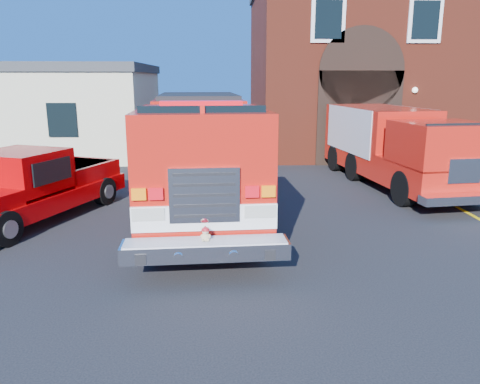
{
  "coord_description": "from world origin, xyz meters",
  "views": [
    {
      "loc": [
        -0.4,
        -10.93,
        3.66
      ],
      "look_at": [
        0.0,
        -1.2,
        1.3
      ],
      "focal_mm": 35.0,
      "sensor_mm": 36.0,
      "label": 1
    }
  ],
  "objects_px": {
    "fire_station": "(400,67)",
    "side_building": "(48,109)",
    "secondary_truck": "(395,144)",
    "pickup_truck": "(31,187)",
    "fire_engine": "(200,151)"
  },
  "relations": [
    {
      "from": "side_building",
      "to": "fire_station",
      "type": "bearing_deg",
      "value": 3.14
    },
    {
      "from": "fire_engine",
      "to": "secondary_truck",
      "type": "xyz_separation_m",
      "value": [
        6.66,
        2.73,
        -0.22
      ]
    },
    {
      "from": "fire_engine",
      "to": "pickup_truck",
      "type": "bearing_deg",
      "value": -166.4
    },
    {
      "from": "side_building",
      "to": "fire_engine",
      "type": "xyz_separation_m",
      "value": [
        8.01,
        -10.65,
        -0.54
      ]
    },
    {
      "from": "pickup_truck",
      "to": "secondary_truck",
      "type": "xyz_separation_m",
      "value": [
        11.08,
        3.8,
        0.54
      ]
    },
    {
      "from": "side_building",
      "to": "pickup_truck",
      "type": "distance_m",
      "value": 12.33
    },
    {
      "from": "fire_station",
      "to": "pickup_truck",
      "type": "bearing_deg",
      "value": -138.56
    },
    {
      "from": "side_building",
      "to": "fire_engine",
      "type": "relative_size",
      "value": 0.97
    },
    {
      "from": "fire_station",
      "to": "secondary_truck",
      "type": "xyz_separation_m",
      "value": [
        -3.32,
        -8.91,
        -2.82
      ]
    },
    {
      "from": "fire_engine",
      "to": "fire_station",
      "type": "bearing_deg",
      "value": 49.4
    },
    {
      "from": "secondary_truck",
      "to": "pickup_truck",
      "type": "bearing_deg",
      "value": -161.07
    },
    {
      "from": "pickup_truck",
      "to": "secondary_truck",
      "type": "height_order",
      "value": "secondary_truck"
    },
    {
      "from": "fire_station",
      "to": "side_building",
      "type": "bearing_deg",
      "value": -176.86
    },
    {
      "from": "fire_station",
      "to": "pickup_truck",
      "type": "xyz_separation_m",
      "value": [
        -14.4,
        -12.71,
        -3.36
      ]
    },
    {
      "from": "secondary_truck",
      "to": "side_building",
      "type": "bearing_deg",
      "value": 151.64
    }
  ]
}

